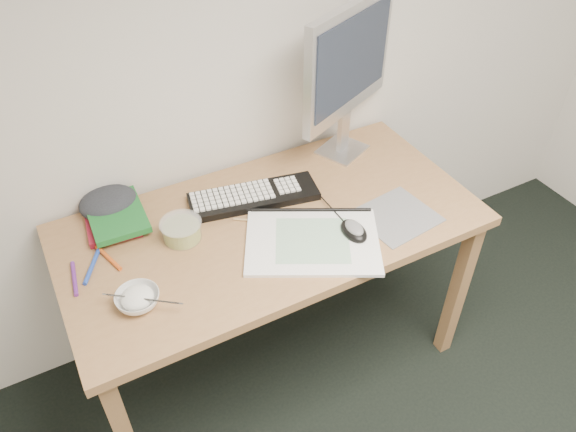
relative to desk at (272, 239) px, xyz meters
name	(u,v)px	position (x,y,z in m)	size (l,w,h in m)	color
desk	(272,239)	(0.00, 0.00, 0.00)	(1.40, 0.70, 0.75)	#A5794B
mousepad	(397,216)	(0.39, -0.18, 0.08)	(0.25, 0.22, 0.00)	slate
sketchpad	(312,242)	(0.07, -0.15, 0.09)	(0.43, 0.30, 0.01)	white
keyboard	(254,197)	(0.00, 0.13, 0.10)	(0.45, 0.14, 0.03)	black
monitor	(348,65)	(0.44, 0.25, 0.44)	(0.46, 0.24, 0.58)	silver
mouse	(354,228)	(0.21, -0.19, 0.11)	(0.07, 0.12, 0.04)	black
rice_bowl	(138,299)	(-0.50, -0.14, 0.10)	(0.13, 0.13, 0.04)	white
chopsticks	(143,299)	(-0.49, -0.16, 0.12)	(0.02, 0.02, 0.22)	#B0B0B2
fruit_tub	(182,230)	(-0.29, 0.07, 0.12)	(0.14, 0.14, 0.07)	gold
book_red	(112,220)	(-0.47, 0.25, 0.09)	(0.17, 0.22, 0.02)	maroon
book_green	(116,215)	(-0.45, 0.24, 0.12)	(0.18, 0.24, 0.02)	#196627
cloth_lump	(108,202)	(-0.46, 0.31, 0.12)	(0.17, 0.14, 0.07)	#27292F
pencil_pink	(268,202)	(0.03, 0.09, 0.09)	(0.01, 0.01, 0.20)	#DB6D82
pencil_tan	(263,221)	(-0.02, 0.01, 0.09)	(0.01, 0.01, 0.20)	tan
pencil_black	(275,207)	(0.04, 0.06, 0.09)	(0.01, 0.01, 0.20)	black
marker_blue	(92,266)	(-0.58, 0.07, 0.09)	(0.01, 0.01, 0.15)	#2144B6
marker_orange	(108,257)	(-0.53, 0.08, 0.09)	(0.01, 0.01, 0.14)	#DD581A
marker_purple	(74,279)	(-0.64, 0.04, 0.09)	(0.01, 0.01, 0.14)	#622486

